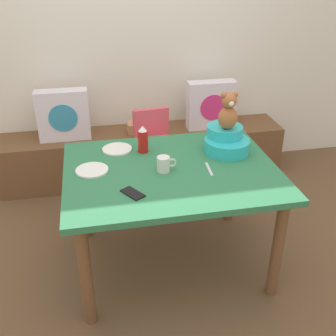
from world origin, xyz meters
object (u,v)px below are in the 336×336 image
(book_stack, at_px, (138,127))
(coffee_mug, at_px, (164,164))
(highchair, at_px, (155,145))
(cell_phone, at_px, (133,193))
(teddy_bear, at_px, (228,112))
(dining_table, at_px, (171,182))
(infant_seat_teal, at_px, (226,141))
(pillow_floral_left, at_px, (63,115))
(dinner_plate_far, at_px, (92,170))
(ketchup_bottle, at_px, (143,140))
(pillow_floral_right, at_px, (211,105))
(dinner_plate_near, at_px, (117,149))

(book_stack, height_order, coffee_mug, coffee_mug)
(highchair, distance_m, cell_phone, 1.14)
(highchair, relative_size, teddy_bear, 3.16)
(dining_table, xyz_separation_m, infant_seat_teal, (0.41, 0.18, 0.17))
(pillow_floral_left, relative_size, dinner_plate_far, 2.20)
(infant_seat_teal, relative_size, coffee_mug, 2.75)
(pillow_floral_left, distance_m, ketchup_bottle, 1.12)
(book_stack, bearing_deg, coffee_mug, -90.24)
(pillow_floral_right, height_order, ketchup_bottle, ketchup_bottle)
(book_stack, height_order, dining_table, dining_table)
(ketchup_bottle, xyz_separation_m, coffee_mug, (0.09, -0.29, -0.04))
(cell_phone, bearing_deg, ketchup_bottle, 43.16)
(pillow_floral_right, relative_size, dining_table, 0.34)
(dinner_plate_far, bearing_deg, book_stack, 69.91)
(dinner_plate_near, distance_m, cell_phone, 0.58)
(infant_seat_teal, height_order, dinner_plate_far, infant_seat_teal)
(ketchup_bottle, bearing_deg, dining_table, -63.31)
(coffee_mug, distance_m, dinner_plate_far, 0.44)
(teddy_bear, bearing_deg, infant_seat_teal, 90.00)
(pillow_floral_right, distance_m, ketchup_bottle, 1.24)
(highchair, height_order, dinner_plate_near, highchair)
(coffee_mug, bearing_deg, book_stack, 89.76)
(highchair, bearing_deg, ketchup_bottle, -107.65)
(pillow_floral_left, distance_m, coffee_mug, 1.42)
(pillow_floral_right, bearing_deg, pillow_floral_left, 180.00)
(pillow_floral_left, bearing_deg, dining_table, -60.73)
(highchair, bearing_deg, cell_phone, -106.11)
(pillow_floral_right, xyz_separation_m, cell_phone, (-0.90, -1.49, 0.06))
(pillow_floral_right, distance_m, highchair, 0.74)
(pillow_floral_left, relative_size, infant_seat_teal, 1.33)
(highchair, xyz_separation_m, ketchup_bottle, (-0.18, -0.55, 0.31))
(infant_seat_teal, bearing_deg, pillow_floral_left, 136.21)
(teddy_bear, relative_size, ketchup_bottle, 1.35)
(pillow_floral_right, relative_size, infant_seat_teal, 1.33)
(dining_table, bearing_deg, book_stack, 92.06)
(dinner_plate_near, bearing_deg, teddy_bear, -11.97)
(dining_table, distance_m, dinner_plate_far, 0.50)
(dinner_plate_near, relative_size, dinner_plate_far, 1.00)
(pillow_floral_left, height_order, pillow_floral_right, same)
(highchair, xyz_separation_m, coffee_mug, (-0.09, -0.84, 0.27))
(book_stack, xyz_separation_m, coffee_mug, (-0.01, -1.28, 0.28))
(ketchup_bottle, distance_m, cell_phone, 0.54)
(highchair, bearing_deg, book_stack, 100.95)
(infant_seat_teal, xyz_separation_m, dinner_plate_far, (-0.89, -0.12, -0.07))
(pillow_floral_left, bearing_deg, infant_seat_teal, -43.79)
(pillow_floral_left, bearing_deg, dinner_plate_far, -79.81)
(dinner_plate_far, bearing_deg, dinner_plate_near, 56.41)
(highchair, bearing_deg, pillow_floral_right, 35.07)
(cell_phone, bearing_deg, coffee_mug, 13.45)
(book_stack, height_order, dinner_plate_near, dinner_plate_near)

